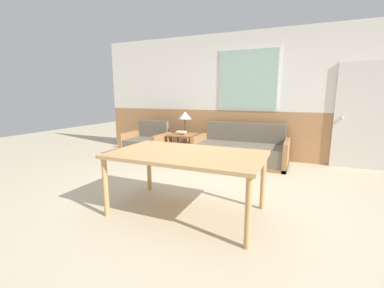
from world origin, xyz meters
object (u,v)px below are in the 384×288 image
table_lamp (185,116)px  dining_table (187,158)px  armchair (147,145)px  couch (240,152)px  side_table (182,138)px

table_lamp → dining_table: (1.24, -2.62, -0.26)m
armchair → dining_table: 3.09m
couch → side_table: bearing=178.1°
couch → dining_table: bearing=-91.7°
side_table → dining_table: size_ratio=0.31×
side_table → table_lamp: bearing=77.9°
armchair → couch: bearing=-5.7°
side_table → table_lamp: 0.49m
couch → side_table: size_ratio=3.47×
side_table → table_lamp: size_ratio=1.09×
armchair → dining_table: bearing=-59.3°
table_lamp → dining_table: size_ratio=0.28×
couch → armchair: size_ratio=1.98×
couch → armchair: 2.13m
table_lamp → dining_table: 2.91m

